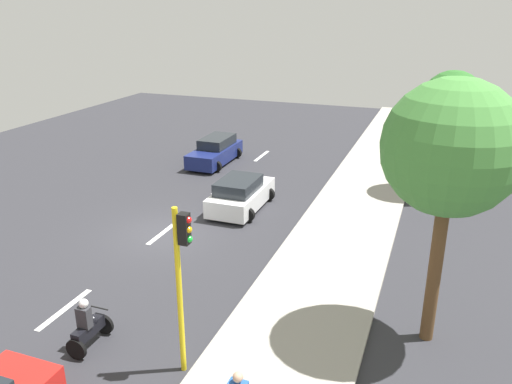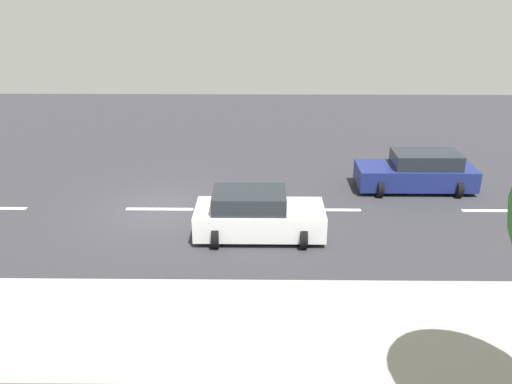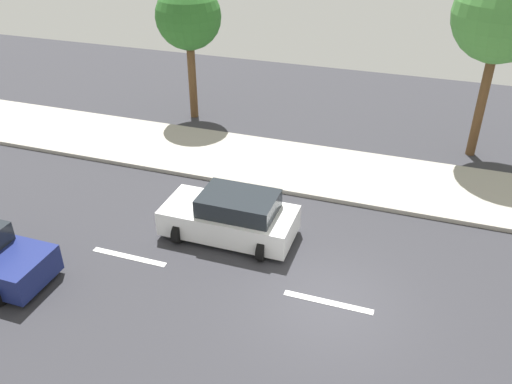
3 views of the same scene
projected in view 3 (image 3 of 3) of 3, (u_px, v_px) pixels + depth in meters
The scene contains 7 objects.
ground_plane at pixel (328, 304), 13.96m from camera, with size 40.00×60.00×0.10m, color #2D2D33.
sidewalk at pixel (368, 178), 19.59m from camera, with size 4.00×60.00×0.15m, color #9E998E.
lane_stripe_mid at pixel (328, 302), 13.93m from camera, with size 0.20×2.40×0.01m, color white.
lane_stripe_south at pixel (129, 257), 15.61m from camera, with size 0.20×2.40×0.01m, color white.
car_white at pixel (231, 216), 16.20m from camera, with size 2.29×4.09×1.52m.
street_tree_center at pixel (502, 15), 18.69m from camera, with size 3.48×3.48×7.27m.
street_tree_south at pixel (188, 18), 22.61m from camera, with size 2.85×2.85×6.02m.
Camera 3 is at (-10.54, -1.60, 9.63)m, focal length 36.96 mm.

